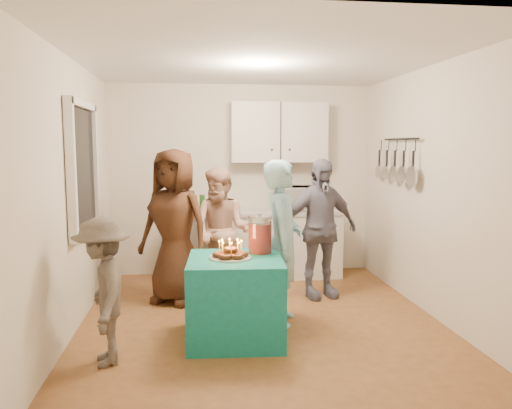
{
  "coord_description": "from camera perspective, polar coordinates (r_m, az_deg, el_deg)",
  "views": [
    {
      "loc": [
        -0.66,
        -4.89,
        1.78
      ],
      "look_at": [
        0.0,
        0.35,
        1.15
      ],
      "focal_mm": 35.0,
      "sensor_mm": 36.0,
      "label": 1
    }
  ],
  "objects": [
    {
      "name": "donut_cake",
      "position": [
        4.52,
        -2.95,
        -5.06
      ],
      "size": [
        0.38,
        0.38,
        0.18
      ],
      "primitive_type": null,
      "color": "#381C0C",
      "rests_on": "party_table"
    },
    {
      "name": "man_birthday",
      "position": [
        4.99,
        3.02,
        -4.32
      ],
      "size": [
        0.53,
        0.68,
        1.64
      ],
      "primitive_type": "imported",
      "rotation": [
        0.0,
        0.0,
        1.32
      ],
      "color": "#98CFDD",
      "rests_on": "floor"
    },
    {
      "name": "woman_back_left",
      "position": [
        5.7,
        -9.28,
        -2.46
      ],
      "size": [
        1.02,
        0.91,
        1.74
      ],
      "primitive_type": "imported",
      "rotation": [
        0.0,
        0.0,
        -0.53
      ],
      "color": "brown",
      "rests_on": "floor"
    },
    {
      "name": "countertop",
      "position": [
        6.7,
        0.26,
        -0.88
      ],
      "size": [
        2.24,
        0.62,
        0.05
      ],
      "primitive_type": "cube",
      "color": "beige",
      "rests_on": "counter"
    },
    {
      "name": "window_night",
      "position": [
        5.31,
        -19.29,
        3.95
      ],
      "size": [
        0.04,
        1.0,
        1.2
      ],
      "primitive_type": "cube",
      "color": "black",
      "rests_on": "left_wall"
    },
    {
      "name": "punch_jar",
      "position": [
        4.73,
        0.46,
        -3.53
      ],
      "size": [
        0.22,
        0.22,
        0.34
      ],
      "primitive_type": "cylinder",
      "color": "red",
      "rests_on": "party_table"
    },
    {
      "name": "ceiling",
      "position": [
        5.0,
        0.52,
        16.25
      ],
      "size": [
        4.0,
        4.0,
        0.0
      ],
      "primitive_type": "plane",
      "color": "white",
      "rests_on": "floor"
    },
    {
      "name": "counter",
      "position": [
        6.78,
        0.26,
        -4.69
      ],
      "size": [
        2.2,
        0.58,
        0.86
      ],
      "primitive_type": "cube",
      "color": "white",
      "rests_on": "floor"
    },
    {
      "name": "right_wall",
      "position": [
        5.49,
        19.47,
        1.4
      ],
      "size": [
        4.0,
        4.0,
        0.0
      ],
      "primitive_type": "plane",
      "color": "silver",
      "rests_on": "floor"
    },
    {
      "name": "microwave",
      "position": [
        6.76,
        4.42,
        0.74
      ],
      "size": [
        0.63,
        0.47,
        0.32
      ],
      "primitive_type": "imported",
      "rotation": [
        0.0,
        0.0,
        -0.16
      ],
      "color": "white",
      "rests_on": "countertop"
    },
    {
      "name": "back_wall",
      "position": [
        6.93,
        -1.7,
        2.83
      ],
      "size": [
        3.6,
        3.6,
        0.0
      ],
      "primitive_type": "plane",
      "color": "silver",
      "rests_on": "floor"
    },
    {
      "name": "floor",
      "position": [
        5.24,
        0.49,
        -13.04
      ],
      "size": [
        4.0,
        4.0,
        0.0
      ],
      "primitive_type": "plane",
      "color": "brown",
      "rests_on": "ground"
    },
    {
      "name": "woman_back_right",
      "position": [
        5.86,
        7.24,
        -2.73
      ],
      "size": [
        1.02,
        0.61,
        1.63
      ],
      "primitive_type": "imported",
      "rotation": [
        0.0,
        0.0,
        0.23
      ],
      "color": "black",
      "rests_on": "floor"
    },
    {
      "name": "pot_rack",
      "position": [
        6.07,
        15.95,
        4.84
      ],
      "size": [
        0.12,
        1.0,
        0.6
      ],
      "primitive_type": "cube",
      "color": "black",
      "rests_on": "right_wall"
    },
    {
      "name": "left_wall",
      "position": [
        5.04,
        -20.22,
        0.93
      ],
      "size": [
        4.0,
        4.0,
        0.0
      ],
      "primitive_type": "plane",
      "color": "silver",
      "rests_on": "floor"
    },
    {
      "name": "woman_back_center",
      "position": [
        5.94,
        -3.94,
        -3.09
      ],
      "size": [
        0.91,
        0.83,
        1.52
      ],
      "primitive_type": "imported",
      "rotation": [
        0.0,
        0.0,
        -0.42
      ],
      "color": "tan",
      "rests_on": "floor"
    },
    {
      "name": "upper_cabinet",
      "position": [
        6.84,
        2.62,
        8.22
      ],
      "size": [
        1.3,
        0.3,
        0.8
      ],
      "primitive_type": "cube",
      "color": "white",
      "rests_on": "back_wall"
    },
    {
      "name": "child_near_left",
      "position": [
        4.27,
        -17.11,
        -9.46
      ],
      "size": [
        0.61,
        0.86,
        1.21
      ],
      "primitive_type": "imported",
      "rotation": [
        0.0,
        0.0,
        -1.35
      ],
      "color": "#4D443D",
      "rests_on": "floor"
    },
    {
      "name": "party_table",
      "position": [
        4.65,
        -2.36,
        -10.7
      ],
      "size": [
        0.9,
        0.9,
        0.76
      ],
      "primitive_type": "cube",
      "rotation": [
        0.0,
        0.0,
        -0.07
      ],
      "color": "#127D75",
      "rests_on": "floor"
    }
  ]
}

